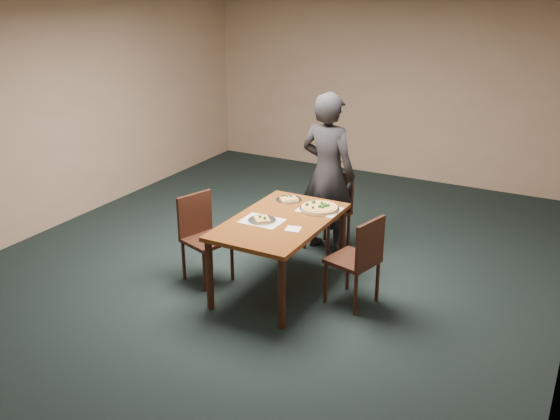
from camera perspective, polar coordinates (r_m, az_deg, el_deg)
The scene contains 13 objects.
ground at distance 6.75m, azimuth -1.67°, elevation -5.86°, with size 8.00×8.00×0.00m, color black.
room_shell at distance 6.16m, azimuth -1.84°, elevation 8.72°, with size 8.00×8.00×8.00m.
dining_table at distance 6.21m, azimuth 0.00°, elevation -1.65°, with size 0.90×1.50×0.75m.
chair_far at distance 7.22m, azimuth 4.75°, elevation 0.39°, with size 0.52×0.52×0.91m.
chair_left at distance 6.52m, azimuth -7.14°, elevation -2.03°, with size 0.53×0.53×0.91m.
chair_right at distance 5.99m, azimuth 7.28°, elevation -4.23°, with size 0.51×0.51×0.91m.
diner at distance 7.04m, azimuth 4.39°, elevation 3.37°, with size 0.67×0.44×1.84m, color black.
placemat_main at distance 6.44m, azimuth 3.63°, elevation 0.05°, with size 0.42×0.32×0.00m, color white.
placemat_near at distance 6.14m, azimuth -1.65°, elevation -0.99°, with size 0.40×0.30×0.00m, color white.
pizza_pan at distance 6.43m, azimuth 3.63°, elevation 0.23°, with size 0.41×0.41×0.07m.
slice_plate_near at distance 6.13m, azimuth -1.65°, elevation -0.88°, with size 0.28×0.28×0.06m.
slice_plate_far at distance 6.68m, azimuth 0.83°, elevation 0.99°, with size 0.28×0.28×0.05m.
napkin at distance 5.94m, azimuth 1.21°, elevation -1.75°, with size 0.14×0.14×0.01m, color white.
Camera 1 is at (3.02, -5.21, 3.05)m, focal length 40.00 mm.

